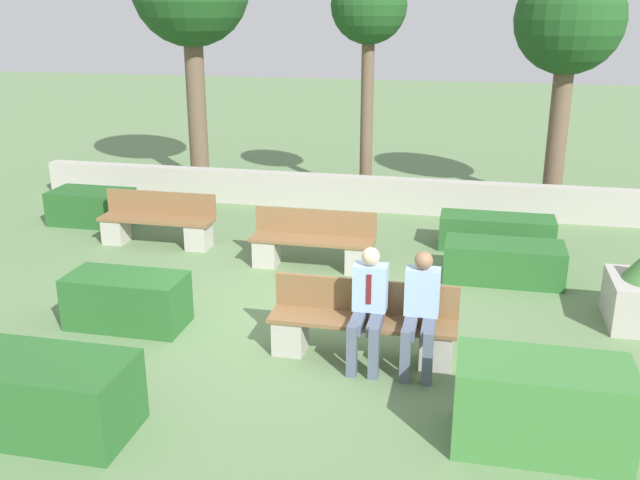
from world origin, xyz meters
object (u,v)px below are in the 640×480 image
(bench_right_side, at_px, (157,225))
(tree_center_right, at_px, (569,25))
(person_seated_woman, at_px, (421,307))
(person_seated_man, at_px, (368,302))
(tree_center_left, at_px, (369,12))
(bench_front, at_px, (362,328))
(bench_left_side, at_px, (313,246))

(bench_right_side, distance_m, tree_center_right, 8.49)
(person_seated_woman, height_order, tree_center_right, tree_center_right)
(person_seated_man, distance_m, tree_center_left, 7.86)
(person_seated_man, bearing_deg, person_seated_woman, -0.05)
(bench_front, xyz_separation_m, tree_center_right, (2.71, 7.32, 3.16))
(bench_left_side, distance_m, person_seated_man, 3.18)
(bench_left_side, relative_size, person_seated_man, 1.42)
(person_seated_woman, xyz_separation_m, tree_center_left, (-1.73, 7.18, 2.98))
(bench_front, distance_m, bench_left_side, 2.99)
(person_seated_man, relative_size, person_seated_woman, 1.00)
(bench_left_side, bearing_deg, bench_front, -61.26)
(bench_right_side, height_order, person_seated_woman, person_seated_woman)
(bench_front, bearing_deg, tree_center_right, 69.70)
(bench_right_side, distance_m, person_seated_woman, 5.80)
(bench_front, bearing_deg, bench_left_side, 114.04)
(person_seated_man, bearing_deg, bench_right_side, 140.52)
(bench_right_side, relative_size, person_seated_man, 1.45)
(person_seated_woman, bearing_deg, person_seated_man, 179.95)
(person_seated_man, xyz_separation_m, tree_center_right, (2.63, 7.47, 2.76))
(person_seated_woman, relative_size, tree_center_left, 0.29)
(bench_right_side, relative_size, tree_center_left, 0.43)
(person_seated_man, distance_m, person_seated_woman, 0.58)
(bench_front, relative_size, bench_right_side, 1.10)
(bench_left_side, height_order, tree_center_left, tree_center_left)
(bench_left_side, xyz_separation_m, tree_center_left, (0.15, 4.31, 3.39))
(tree_center_left, bearing_deg, person_seated_woman, -76.44)
(person_seated_woman, height_order, tree_center_left, tree_center_left)
(person_seated_man, bearing_deg, tree_center_right, 70.61)
(bench_front, relative_size, person_seated_woman, 1.60)
(bench_front, relative_size, person_seated_man, 1.59)
(person_seated_man, distance_m, tree_center_right, 8.38)
(person_seated_man, height_order, person_seated_woman, person_seated_man)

